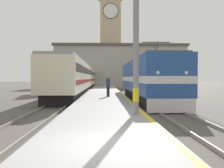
{
  "coord_description": "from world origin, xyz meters",
  "views": [
    {
      "loc": [
        0.0,
        -6.5,
        2.08
      ],
      "look_at": [
        1.1,
        27.69,
        1.25
      ],
      "focal_mm": 42.0,
      "sensor_mm": 36.0,
      "label": 1
    }
  ],
  "objects": [
    {
      "name": "ground_plane",
      "position": [
        0.0,
        30.0,
        0.0
      ],
      "size": [
        200.0,
        200.0,
        0.0
      ],
      "primitive_type": "plane",
      "color": "#514C47"
    },
    {
      "name": "platform",
      "position": [
        0.0,
        25.0,
        0.2
      ],
      "size": [
        3.99,
        140.0,
        0.41
      ],
      "color": "#999999",
      "rests_on": "ground"
    },
    {
      "name": "locomotive_train",
      "position": [
        3.82,
        16.99,
        1.9
      ],
      "size": [
        2.92,
        18.19,
        4.68
      ],
      "color": "black",
      "rests_on": "ground"
    },
    {
      "name": "clock_tower",
      "position": [
        1.65,
        57.65,
        13.71
      ],
      "size": [
        6.09,
        6.09,
        25.53
      ],
      "color": "tan",
      "rests_on": "ground"
    },
    {
      "name": "rail_track_near",
      "position": [
        3.82,
        25.0,
        0.03
      ],
      "size": [
        2.83,
        140.0,
        0.16
      ],
      "color": "#514C47",
      "rests_on": "ground"
    },
    {
      "name": "catenary_mast",
      "position": [
        1.54,
        5.22,
        4.57
      ],
      "size": [
        2.67,
        0.28,
        8.36
      ],
      "color": "gray",
      "rests_on": "platform"
    },
    {
      "name": "station_building",
      "position": [
        3.58,
        50.69,
        4.62
      ],
      "size": [
        28.3,
        7.29,
        9.18
      ],
      "color": "#A8A399",
      "rests_on": "ground"
    },
    {
      "name": "person_on_platform",
      "position": [
        0.39,
        16.48,
        1.4
      ],
      "size": [
        0.34,
        0.34,
        1.85
      ],
      "color": "#23232D",
      "rests_on": "platform"
    },
    {
      "name": "rail_track_far",
      "position": [
        -3.33,
        25.0,
        0.03
      ],
      "size": [
        2.83,
        140.0,
        0.16
      ],
      "color": "#514C47",
      "rests_on": "ground"
    },
    {
      "name": "passenger_train",
      "position": [
        -3.33,
        35.79,
        2.07
      ],
      "size": [
        2.92,
        49.95,
        3.83
      ],
      "color": "black",
      "rests_on": "ground"
    }
  ]
}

